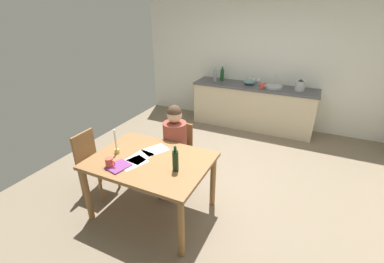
{
  "coord_description": "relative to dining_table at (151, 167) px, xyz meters",
  "views": [
    {
      "loc": [
        1.08,
        -3.03,
        2.32
      ],
      "look_at": [
        -0.26,
        -0.19,
        0.85
      ],
      "focal_mm": 24.57,
      "sensor_mm": 36.0,
      "label": 1
    }
  ],
  "objects": [
    {
      "name": "wine_glass_by_kettle",
      "position": [
        0.4,
        3.28,
        0.35
      ],
      "size": [
        0.07,
        0.07,
        0.15
      ],
      "color": "silver",
      "rests_on": "kitchen_counter"
    },
    {
      "name": "dining_table",
      "position": [
        0.0,
        0.0,
        0.0
      ],
      "size": [
        1.35,
        0.99,
        0.75
      ],
      "color": "olive",
      "rests_on": "ground"
    },
    {
      "name": "chair_at_table",
      "position": [
        -0.04,
        0.73,
        -0.17
      ],
      "size": [
        0.45,
        0.45,
        0.87
      ],
      "color": "olive",
      "rests_on": "ground"
    },
    {
      "name": "stovetop_kettle",
      "position": [
        1.31,
        3.13,
        0.34
      ],
      "size": [
        0.18,
        0.18,
        0.22
      ],
      "color": "#B7BABF",
      "rests_on": "kitchen_counter"
    },
    {
      "name": "paper_envelope",
      "position": [
        -0.07,
        0.21,
        0.1
      ],
      "size": [
        0.32,
        0.36,
        0.0
      ],
      "primitive_type": "cube",
      "rotation": [
        0.0,
        0.0,
        -0.49
      ],
      "color": "white",
      "rests_on": "dining_table"
    },
    {
      "name": "bottle_vinegar",
      "position": [
        -0.28,
        3.23,
        0.37
      ],
      "size": [
        0.08,
        0.08,
        0.3
      ],
      "color": "#194C23",
      "rests_on": "kitchen_counter"
    },
    {
      "name": "teacup_on_counter",
      "position": [
        0.64,
        2.98,
        0.3
      ],
      "size": [
        0.13,
        0.08,
        0.11
      ],
      "color": "#D84C3F",
      "rests_on": "kitchen_counter"
    },
    {
      "name": "wine_glass_near_sink",
      "position": [
        0.51,
        3.28,
        0.35
      ],
      "size": [
        0.07,
        0.07,
        0.15
      ],
      "color": "silver",
      "rests_on": "kitchen_counter"
    },
    {
      "name": "ground_plane",
      "position": [
        0.46,
        0.89,
        -0.68
      ],
      "size": [
        5.2,
        5.2,
        0.04
      ],
      "primitive_type": "cube",
      "color": "#7A6B56"
    },
    {
      "name": "mixing_bowl",
      "position": [
        0.34,
        3.18,
        0.3
      ],
      "size": [
        0.23,
        0.23,
        0.1
      ],
      "primitive_type": "ellipsoid",
      "color": "#668C99",
      "rests_on": "kitchen_counter"
    },
    {
      "name": "sink_unit",
      "position": [
        0.83,
        3.14,
        0.27
      ],
      "size": [
        0.36,
        0.36,
        0.24
      ],
      "color": "#B2B7BC",
      "rests_on": "kitchen_counter"
    },
    {
      "name": "paper_letter",
      "position": [
        -0.14,
        -0.01,
        0.1
      ],
      "size": [
        0.25,
        0.32,
        0.0
      ],
      "primitive_type": "cube",
      "rotation": [
        0.0,
        0.0,
        -0.13
      ],
      "color": "white",
      "rests_on": "dining_table"
    },
    {
      "name": "paper_bill",
      "position": [
        -0.13,
        -0.14,
        0.1
      ],
      "size": [
        0.3,
        0.35,
        0.0
      ],
      "primitive_type": "cube",
      "rotation": [
        0.0,
        0.0,
        -0.36
      ],
      "color": "white",
      "rests_on": "dining_table"
    },
    {
      "name": "wine_glass_back_left",
      "position": [
        0.32,
        3.28,
        0.35
      ],
      "size": [
        0.07,
        0.07,
        0.15
      ],
      "color": "silver",
      "rests_on": "kitchen_counter"
    },
    {
      "name": "chair_side_empty",
      "position": [
        -0.94,
        0.02,
        -0.17
      ],
      "size": [
        0.41,
        0.41,
        0.86
      ],
      "color": "olive",
      "rests_on": "ground"
    },
    {
      "name": "kitchen_counter",
      "position": [
        0.46,
        3.13,
        -0.2
      ],
      "size": [
        2.48,
        0.64,
        0.9
      ],
      "color": "beige",
      "rests_on": "ground"
    },
    {
      "name": "candlestick",
      "position": [
        -0.44,
        -0.04,
        0.19
      ],
      "size": [
        0.06,
        0.06,
        0.3
      ],
      "color": "gold",
      "rests_on": "dining_table"
    },
    {
      "name": "person_seated",
      "position": [
        -0.02,
        0.59,
        0.02
      ],
      "size": [
        0.37,
        0.62,
        1.19
      ],
      "color": "brown",
      "rests_on": "ground"
    },
    {
      "name": "book_magazine",
      "position": [
        -0.22,
        -0.28,
        0.11
      ],
      "size": [
        0.25,
        0.27,
        0.02
      ],
      "primitive_type": "cube",
      "rotation": [
        0.0,
        0.0,
        -0.22
      ],
      "color": "#79367A",
      "rests_on": "dining_table"
    },
    {
      "name": "wine_bottle_on_table",
      "position": [
        0.37,
        -0.07,
        0.22
      ],
      "size": [
        0.07,
        0.07,
        0.29
      ],
      "color": "black",
      "rests_on": "dining_table"
    },
    {
      "name": "bottle_oil",
      "position": [
        -0.39,
        3.12,
        0.37
      ],
      "size": [
        0.07,
        0.07,
        0.29
      ],
      "color": "#8C999E",
      "rests_on": "kitchen_counter"
    },
    {
      "name": "wall_back",
      "position": [
        0.46,
        3.49,
        0.64
      ],
      "size": [
        5.2,
        0.12,
        2.6
      ],
      "primitive_type": "cube",
      "color": "silver",
      "rests_on": "ground"
    },
    {
      "name": "coffee_mug",
      "position": [
        -0.31,
        -0.32,
        0.15
      ],
      "size": [
        0.12,
        0.08,
        0.11
      ],
      "color": "#D84C3F",
      "rests_on": "dining_table"
    }
  ]
}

